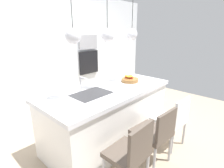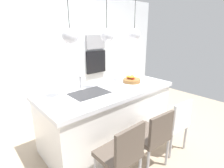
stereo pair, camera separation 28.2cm
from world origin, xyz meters
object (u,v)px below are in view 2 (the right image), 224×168
(chair_middle, at_px, (151,134))
(chair_far, at_px, (173,122))
(microwave, at_px, (95,42))
(oven, at_px, (96,62))
(chair_near, at_px, (122,153))
(fruit_bowl, at_px, (132,80))

(chair_middle, height_order, chair_far, chair_middle)
(chair_middle, bearing_deg, microwave, 69.84)
(oven, bearing_deg, chair_near, -120.61)
(fruit_bowl, height_order, chair_far, fruit_bowl)
(chair_middle, relative_size, chair_far, 1.00)
(microwave, height_order, chair_far, microwave)
(chair_far, bearing_deg, chair_near, -179.99)
(fruit_bowl, relative_size, chair_near, 0.35)
(microwave, distance_m, chair_near, 3.02)
(fruit_bowl, distance_m, chair_middle, 1.08)
(oven, relative_size, chair_middle, 0.66)
(oven, bearing_deg, chair_middle, -110.16)
(chair_near, bearing_deg, fruit_bowl, 38.46)
(microwave, xyz_separation_m, chair_middle, (-0.89, -2.44, -1.04))
(chair_near, bearing_deg, microwave, 59.39)
(microwave, relative_size, oven, 0.96)
(microwave, relative_size, chair_middle, 0.63)
(chair_middle, bearing_deg, chair_near, -179.87)
(oven, bearing_deg, chair_far, -98.21)
(oven, xyz_separation_m, chair_middle, (-0.89, -2.44, -0.54))
(chair_middle, bearing_deg, fruit_bowl, 59.01)
(fruit_bowl, relative_size, chair_far, 0.36)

